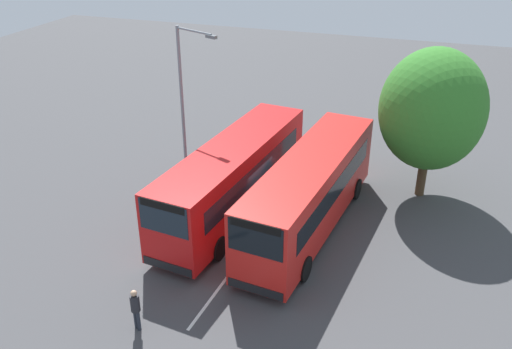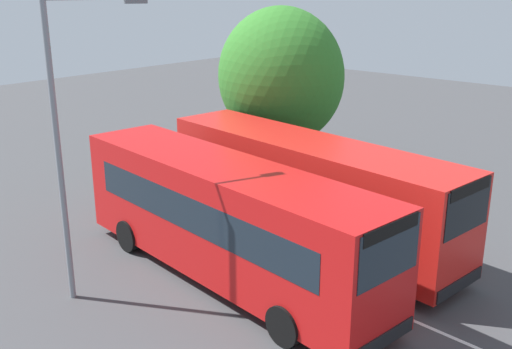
{
  "view_description": "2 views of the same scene",
  "coord_description": "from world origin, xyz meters",
  "views": [
    {
      "loc": [
        20.62,
        6.26,
        13.26
      ],
      "look_at": [
        -1.18,
        -1.19,
        1.43
      ],
      "focal_mm": 38.25,
      "sensor_mm": 36.0,
      "label": 1
    },
    {
      "loc": [
        11.2,
        -13.06,
        8.21
      ],
      "look_at": [
        -1.42,
        1.32,
        2.07
      ],
      "focal_mm": 42.18,
      "sensor_mm": 36.0,
      "label": 2
    }
  ],
  "objects": [
    {
      "name": "depot_tree",
      "position": [
        -4.44,
        6.29,
        4.47
      ],
      "size": [
        5.42,
        4.88,
        7.33
      ],
      "color": "#4C3823",
      "rests_on": "ground"
    },
    {
      "name": "ground_plane",
      "position": [
        0.0,
        0.0,
        0.0
      ],
      "size": [
        75.34,
        75.34,
        0.0
      ],
      "primitive_type": "plane",
      "color": "#424244"
    },
    {
      "name": "bus_center_left",
      "position": [
        0.4,
        1.81,
        1.89
      ],
      "size": [
        11.26,
        3.63,
        3.44
      ],
      "rotation": [
        0.0,
        0.0,
        -0.11
      ],
      "color": "red",
      "rests_on": "ground"
    },
    {
      "name": "street_lamp",
      "position": [
        -2.11,
        -5.15,
        4.58
      ],
      "size": [
        1.12,
        2.44,
        7.94
      ],
      "rotation": [
        0.0,
        0.0,
        1.18
      ],
      "color": "gray",
      "rests_on": "ground"
    },
    {
      "name": "lane_stripe_outer_left",
      "position": [
        0.0,
        0.0,
        0.0
      ],
      "size": [
        16.02,
        1.17,
        0.01
      ],
      "primitive_type": "cube",
      "rotation": [
        0.0,
        0.0,
        -0.07
      ],
      "color": "silver",
      "rests_on": "ground"
    },
    {
      "name": "bus_far_left",
      "position": [
        0.21,
        -1.81,
        1.89
      ],
      "size": [
        11.26,
        3.64,
        3.44
      ],
      "rotation": [
        0.0,
        0.0,
        -0.12
      ],
      "color": "red",
      "rests_on": "ground"
    }
  ]
}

